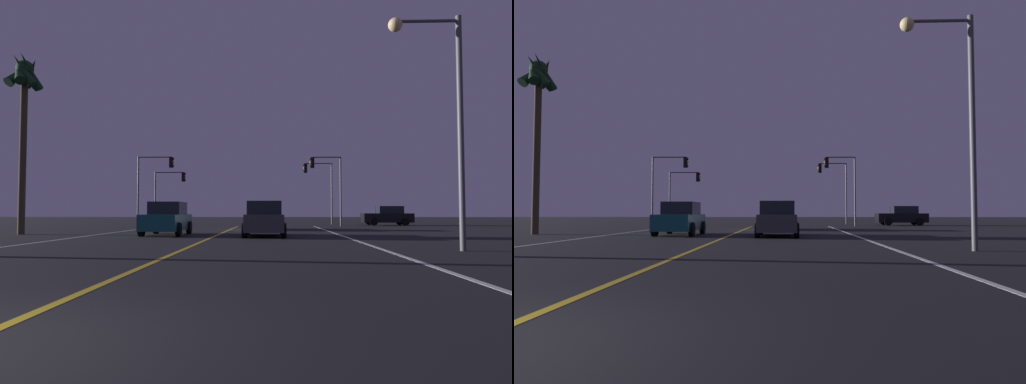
% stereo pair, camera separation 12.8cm
% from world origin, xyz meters
% --- Properties ---
extents(lane_edge_right, '(0.16, 38.92, 0.01)m').
position_xyz_m(lane_edge_right, '(6.28, 13.46, 0.00)').
color(lane_edge_right, silver).
rests_on(lane_edge_right, ground).
extents(lane_edge_left, '(0.16, 38.92, 0.01)m').
position_xyz_m(lane_edge_left, '(-6.28, 13.46, 0.00)').
color(lane_edge_left, silver).
rests_on(lane_edge_left, ground).
extents(lane_center_divider, '(0.16, 38.92, 0.01)m').
position_xyz_m(lane_center_divider, '(0.00, 13.46, 0.00)').
color(lane_center_divider, gold).
rests_on(lane_center_divider, ground).
extents(car_crossing_side, '(4.30, 2.02, 1.70)m').
position_xyz_m(car_crossing_side, '(13.03, 35.80, 0.82)').
color(car_crossing_side, black).
rests_on(car_crossing_side, ground).
extents(car_lead_same_lane, '(2.02, 4.30, 1.70)m').
position_xyz_m(car_lead_same_lane, '(2.44, 17.79, 0.82)').
color(car_lead_same_lane, black).
rests_on(car_lead_same_lane, ground).
extents(car_ahead_far, '(2.02, 4.30, 1.70)m').
position_xyz_m(car_ahead_far, '(1.99, 26.03, 0.82)').
color(car_ahead_far, black).
rests_on(car_ahead_far, ground).
extents(car_oncoming, '(2.02, 4.30, 1.70)m').
position_xyz_m(car_oncoming, '(-2.58, 18.84, 0.82)').
color(car_oncoming, black).
rests_on(car_oncoming, ground).
extents(traffic_light_near_right, '(2.66, 0.36, 5.83)m').
position_xyz_m(traffic_light_near_right, '(7.37, 33.42, 4.28)').
color(traffic_light_near_right, '#4C4C51').
rests_on(traffic_light_near_right, ground).
extents(traffic_light_near_left, '(3.14, 0.36, 5.90)m').
position_xyz_m(traffic_light_near_left, '(-7.14, 33.42, 4.35)').
color(traffic_light_near_left, '#4C4C51').
rests_on(traffic_light_near_left, ground).
extents(traffic_light_far_right, '(2.81, 0.36, 5.91)m').
position_xyz_m(traffic_light_far_right, '(7.31, 38.92, 4.34)').
color(traffic_light_far_right, '#4C4C51').
rests_on(traffic_light_far_right, ground).
extents(traffic_light_far_left, '(3.09, 0.36, 5.09)m').
position_xyz_m(traffic_light_far_left, '(-7.08, 38.92, 3.80)').
color(traffic_light_far_left, '#4C4C51').
rests_on(traffic_light_far_left, ground).
extents(street_lamp_right_near, '(2.25, 0.44, 7.27)m').
position_xyz_m(street_lamp_right_near, '(8.04, 10.01, 4.68)').
color(street_lamp_right_near, '#4C4C51').
rests_on(street_lamp_right_near, ground).
extents(palm_tree_left_mid, '(1.91, 2.07, 9.66)m').
position_xyz_m(palm_tree_left_mid, '(-10.41, 19.17, 7.70)').
color(palm_tree_left_mid, '#473826').
rests_on(palm_tree_left_mid, ground).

